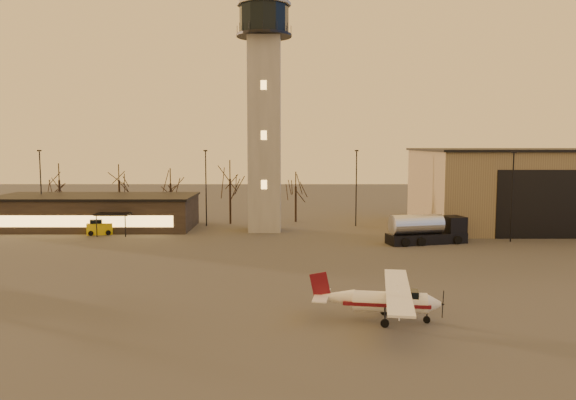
{
  "coord_description": "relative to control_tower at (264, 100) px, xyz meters",
  "views": [
    {
      "loc": [
        3.07,
        -40.35,
        11.09
      ],
      "look_at": [
        2.96,
        13.0,
        5.64
      ],
      "focal_mm": 35.0,
      "sensor_mm": 36.0,
      "label": 1
    }
  ],
  "objects": [
    {
      "name": "ground",
      "position": [
        0.0,
        -30.0,
        -16.33
      ],
      "size": [
        220.0,
        220.0,
        0.0
      ],
      "primitive_type": "plane",
      "color": "#3E3C3A",
      "rests_on": "ground"
    },
    {
      "name": "control_tower",
      "position": [
        0.0,
        0.0,
        0.0
      ],
      "size": [
        6.8,
        6.8,
        32.6
      ],
      "color": "gray",
      "rests_on": "ground"
    },
    {
      "name": "hangar",
      "position": [
        36.0,
        3.98,
        -11.17
      ],
      "size": [
        30.6,
        20.6,
        10.3
      ],
      "color": "#7E7353",
      "rests_on": "ground"
    },
    {
      "name": "terminal",
      "position": [
        -21.99,
        1.98,
        -14.17
      ],
      "size": [
        25.4,
        12.2,
        4.3
      ],
      "color": "black",
      "rests_on": "ground"
    },
    {
      "name": "light_poles",
      "position": [
        0.5,
        1.0,
        -10.92
      ],
      "size": [
        58.5,
        12.25,
        10.14
      ],
      "color": "black",
      "rests_on": "ground"
    },
    {
      "name": "tree_row",
      "position": [
        -13.7,
        9.16,
        -10.39
      ],
      "size": [
        37.2,
        9.2,
        8.8
      ],
      "color": "black",
      "rests_on": "ground"
    },
    {
      "name": "cessna_front",
      "position": [
        9.45,
        -36.33,
        -15.29
      ],
      "size": [
        8.71,
        10.97,
        3.01
      ],
      "rotation": [
        0.0,
        0.0,
        -0.15
      ],
      "color": "white",
      "rests_on": "ground"
    },
    {
      "name": "fuel_truck",
      "position": [
        18.23,
        -9.09,
        -15.03
      ],
      "size": [
        9.17,
        4.62,
        3.27
      ],
      "rotation": [
        0.0,
        0.0,
        0.25
      ],
      "color": "black",
      "rests_on": "ground"
    },
    {
      "name": "service_cart",
      "position": [
        -19.99,
        -3.01,
        -15.6
      ],
      "size": [
        3.29,
        2.51,
        1.89
      ],
      "rotation": [
        0.0,
        0.0,
        0.26
      ],
      "color": "yellow",
      "rests_on": "ground"
    }
  ]
}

